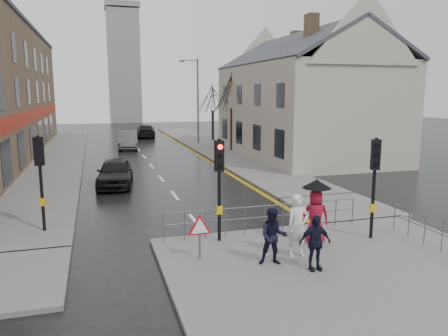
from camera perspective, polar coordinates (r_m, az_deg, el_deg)
ground at (r=14.54m, az=-1.16°, el=-10.27°), size 120.00×120.00×0.00m
near_pavement at (r=12.71m, az=16.84°, el=-13.45°), size 10.00×9.00×0.14m
left_pavement at (r=36.62m, az=-20.90°, el=1.50°), size 4.00×44.00×0.14m
right_pavement at (r=39.79m, az=-1.68°, el=2.78°), size 4.00×40.00×0.14m
pavement_bridge_right at (r=19.70m, az=15.03°, el=-4.98°), size 4.00×4.20×0.14m
building_right_cream at (r=34.85m, az=10.22°, el=9.38°), size 9.00×16.40×10.10m
church_tower at (r=75.44m, az=-12.93°, el=12.71°), size 5.00×5.00×18.00m
traffic_signal_near_left at (r=14.13m, az=-0.62°, el=-0.53°), size 0.28×0.27×3.40m
traffic_signal_near_right at (r=15.23m, az=19.09°, el=-0.31°), size 0.34×0.33×3.40m
traffic_signal_far_left at (r=16.48m, az=-22.91°, el=0.19°), size 0.34×0.33×3.40m
guard_railing_front at (r=15.42m, az=5.27°, el=-5.78°), size 7.14×0.04×1.00m
guard_railing_side at (r=15.10m, az=26.67°, el=-7.22°), size 0.04×4.54×1.00m
warning_sign at (r=12.91m, az=-3.20°, el=-8.04°), size 0.80×0.07×1.35m
street_lamp at (r=42.23m, az=-3.67°, el=9.48°), size 1.83×0.25×8.00m
tree_near at (r=36.88m, az=1.02°, el=10.11°), size 2.40×2.40×6.58m
tree_far at (r=44.70m, az=-1.49°, el=9.16°), size 2.40×2.40×5.64m
pedestrian_a at (r=13.27m, az=9.62°, el=-7.46°), size 0.71×0.49×1.89m
pedestrian_b at (r=12.62m, az=6.47°, el=-8.89°), size 0.95×0.83×1.65m
pedestrian_with_umbrella at (r=14.52m, az=11.90°, el=-5.25°), size 0.98×0.96×2.11m
pedestrian_d at (r=12.44m, az=11.79°, el=-9.52°), size 0.94×0.44×1.57m
car_parked at (r=24.15m, az=-14.04°, el=-0.56°), size 2.29×4.58×1.50m
car_mid at (r=39.88m, az=-12.45°, el=3.59°), size 2.00×4.84×1.56m
car_far at (r=49.49m, az=-10.16°, el=4.78°), size 2.49×5.06×1.42m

